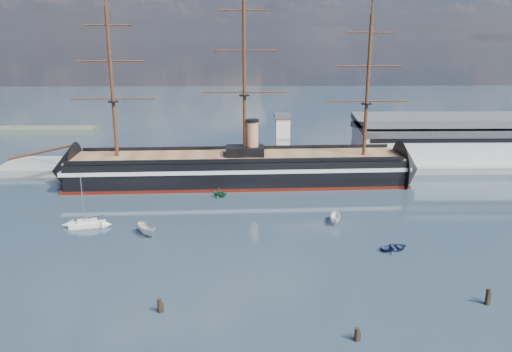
{
  "coord_description": "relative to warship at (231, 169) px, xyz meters",
  "views": [
    {
      "loc": [
        -7.93,
        -70.13,
        38.34
      ],
      "look_at": [
        -5.63,
        35.0,
        9.0
      ],
      "focal_mm": 35.0,
      "sensor_mm": 36.0,
      "label": 1
    }
  ],
  "objects": [
    {
      "name": "motorboat_d",
      "position": [
        -2.49,
        -12.0,
        -4.04
      ],
      "size": [
        6.02,
        7.36,
        2.5
      ],
      "primitive_type": "imported",
      "rotation": [
        0.0,
        0.0,
        1.03
      ],
      "color": "#22613A",
      "rests_on": "ground"
    },
    {
      "name": "quay_tower",
      "position": [
        14.81,
        13.0,
        5.72
      ],
      "size": [
        5.0,
        5.0,
        15.0
      ],
      "color": "silver",
      "rests_on": "ground"
    },
    {
      "name": "piling_near_mid",
      "position": [
        18.28,
        -73.42,
        -4.04
      ],
      "size": [
        0.64,
        0.64,
        2.6
      ],
      "primitive_type": "cylinder",
      "color": "black",
      "rests_on": "ground"
    },
    {
      "name": "piling_near_right",
      "position": [
        39.63,
        -64.7,
        -4.04
      ],
      "size": [
        0.64,
        0.64,
        3.29
      ],
      "primitive_type": "cylinder",
      "color": "black",
      "rests_on": "ground"
    },
    {
      "name": "piling_near_left",
      "position": [
        -8.59,
        -65.79,
        -4.04
      ],
      "size": [
        0.64,
        0.64,
        2.85
      ],
      "primitive_type": "cylinder",
      "color": "black",
      "rests_on": "ground"
    },
    {
      "name": "motorboat_b",
      "position": [
        31.62,
        -44.84,
        -4.04
      ],
      "size": [
        2.21,
        3.54,
        1.54
      ],
      "primitive_type": "imported",
      "rotation": [
        0.0,
        0.0,
        1.86
      ],
      "color": "navy",
      "rests_on": "ground"
    },
    {
      "name": "ground",
      "position": [
        11.81,
        -20.0,
        -4.04
      ],
      "size": [
        600.0,
        600.0,
        0.0
      ],
      "primitive_type": "plane",
      "color": "#293744",
      "rests_on": "ground"
    },
    {
      "name": "sailboat",
      "position": [
        -29.3,
        -31.69,
        -3.29
      ],
      "size": [
        7.62,
        3.66,
        11.72
      ],
      "rotation": [
        0.0,
        0.0,
        0.22
      ],
      "color": "silver",
      "rests_on": "ground"
    },
    {
      "name": "warehouse",
      "position": [
        69.81,
        20.0,
        3.95
      ],
      "size": [
        63.0,
        21.0,
        11.6
      ],
      "color": "#B7BABC",
      "rests_on": "ground"
    },
    {
      "name": "motorboat_c",
      "position": [
        23.04,
        -30.72,
        -4.04
      ],
      "size": [
        6.84,
        3.49,
        2.61
      ],
      "primitive_type": "imported",
      "rotation": [
        0.0,
        0.0,
        -0.18
      ],
      "color": "white",
      "rests_on": "ground"
    },
    {
      "name": "motorboat_a",
      "position": [
        -15.87,
        -36.67,
        -4.04
      ],
      "size": [
        7.58,
        6.41,
        2.94
      ],
      "primitive_type": "imported",
      "rotation": [
        0.0,
        0.0,
        0.61
      ],
      "color": "silver",
      "rests_on": "ground"
    },
    {
      "name": "quay",
      "position": [
        21.81,
        16.0,
        -4.04
      ],
      "size": [
        180.0,
        18.0,
        2.0
      ],
      "primitive_type": "cube",
      "color": "slate",
      "rests_on": "ground"
    },
    {
      "name": "warship",
      "position": [
        0.0,
        0.0,
        0.0
      ],
      "size": [
        113.18,
        19.65,
        53.94
      ],
      "rotation": [
        0.0,
        0.0,
        0.04
      ],
      "color": "black",
      "rests_on": "ground"
    }
  ]
}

